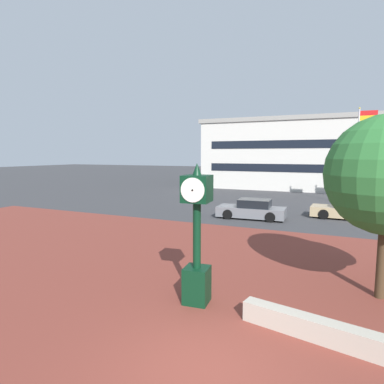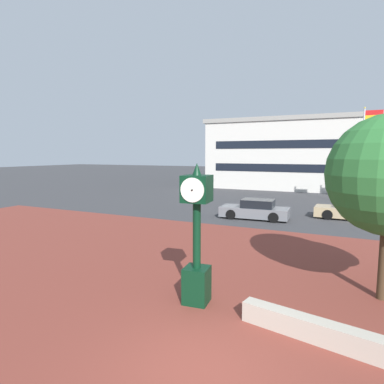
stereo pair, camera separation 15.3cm
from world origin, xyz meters
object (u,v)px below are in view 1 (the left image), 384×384
object	(u,v)px
street_clock	(197,238)
civic_building	(327,154)
flagpole_primary	(359,150)
car_street_near	(348,210)
car_street_far	(252,210)

from	to	relation	value
street_clock	civic_building	size ratio (longest dim) A/B	0.14
street_clock	flagpole_primary	distance (m)	22.06
car_street_near	flagpole_primary	bearing A→B (deg)	-3.86
civic_building	flagpole_primary	bearing A→B (deg)	-79.72
street_clock	civic_building	world-z (taller)	civic_building
car_street_near	flagpole_primary	world-z (taller)	flagpole_primary
street_clock	flagpole_primary	xyz separation A→B (m)	(4.94, 21.34, 2.65)
car_street_near	car_street_far	size ratio (longest dim) A/B	1.02
street_clock	civic_building	xyz separation A→B (m)	(2.07, 37.16, 2.38)
car_street_near	flagpole_primary	distance (m)	7.43
street_clock	car_street_far	world-z (taller)	street_clock
civic_building	car_street_near	bearing A→B (deg)	-84.37
flagpole_primary	civic_building	distance (m)	16.08
car_street_far	flagpole_primary	size ratio (longest dim) A/B	0.56
car_street_near	car_street_far	bearing A→B (deg)	114.95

